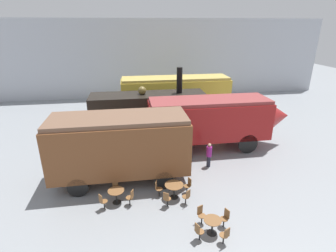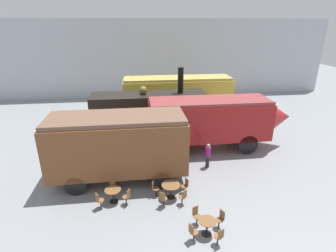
# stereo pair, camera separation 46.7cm
# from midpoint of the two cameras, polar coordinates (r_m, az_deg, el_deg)

# --- Properties ---
(ground_plane) EXTENTS (80.00, 80.00, 0.00)m
(ground_plane) POSITION_cam_midpoint_polar(r_m,az_deg,el_deg) (18.26, -1.36, -5.88)
(ground_plane) COLOR gray
(backdrop_wall) EXTENTS (44.00, 0.15, 9.00)m
(backdrop_wall) POSITION_cam_midpoint_polar(r_m,az_deg,el_deg) (32.03, -5.21, 14.30)
(backdrop_wall) COLOR #B2B7C1
(backdrop_wall) RESTS_ON ground_plane
(passenger_coach_vintage) EXTENTS (10.41, 2.78, 3.62)m
(passenger_coach_vintage) POSITION_cam_midpoint_polar(r_m,az_deg,el_deg) (25.77, 1.11, 7.49)
(passenger_coach_vintage) COLOR gold
(passenger_coach_vintage) RESTS_ON ground_plane
(steam_locomotive) EXTENTS (9.15, 2.60, 5.21)m
(steam_locomotive) POSITION_cam_midpoint_polar(r_m,az_deg,el_deg) (21.26, -4.86, 3.80)
(steam_locomotive) COLOR black
(steam_locomotive) RESTS_ON ground_plane
(streamlined_locomotive) EXTENTS (10.12, 2.69, 3.62)m
(streamlined_locomotive) POSITION_cam_midpoint_polar(r_m,az_deg,el_deg) (18.59, 10.30, 1.70)
(streamlined_locomotive) COLOR maroon
(streamlined_locomotive) RESTS_ON ground_plane
(passenger_coach_wooden) EXTENTS (7.41, 2.85, 3.81)m
(passenger_coach_wooden) POSITION_cam_midpoint_polar(r_m,az_deg,el_deg) (14.64, -11.30, -3.79)
(passenger_coach_wooden) COLOR brown
(passenger_coach_wooden) RESTS_ON ground_plane
(cafe_table_near) EXTENTS (0.95, 0.95, 0.77)m
(cafe_table_near) POSITION_cam_midpoint_polar(r_m,az_deg,el_deg) (13.62, 0.34, -13.16)
(cafe_table_near) COLOR black
(cafe_table_near) RESTS_ON ground_plane
(cafe_table_mid) EXTENTS (0.76, 0.76, 0.71)m
(cafe_table_mid) POSITION_cam_midpoint_polar(r_m,az_deg,el_deg) (11.84, 8.47, -20.21)
(cafe_table_mid) COLOR black
(cafe_table_mid) RESTS_ON ground_plane
(cafe_table_far) EXTENTS (0.81, 0.81, 0.71)m
(cafe_table_far) POSITION_cam_midpoint_polar(r_m,az_deg,el_deg) (13.62, -12.21, -14.12)
(cafe_table_far) COLOR black
(cafe_table_far) RESTS_ON ground_plane
(cafe_chair_0) EXTENTS (0.40, 0.40, 0.87)m
(cafe_chair_0) POSITION_cam_midpoint_polar(r_m,az_deg,el_deg) (13.07, -1.34, -15.47)
(cafe_chair_0) COLOR black
(cafe_chair_0) RESTS_ON ground_plane
(cafe_chair_1) EXTENTS (0.40, 0.40, 0.87)m
(cafe_chair_1) POSITION_cam_midpoint_polar(r_m,az_deg,el_deg) (13.23, 3.08, -15.00)
(cafe_chair_1) COLOR black
(cafe_chair_1) RESTS_ON ground_plane
(cafe_chair_2) EXTENTS (0.39, 0.37, 0.87)m
(cafe_chair_2) POSITION_cam_midpoint_polar(r_m,az_deg,el_deg) (14.04, 3.46, -12.61)
(cafe_chair_2) COLOR black
(cafe_chair_2) RESTS_ON ground_plane
(cafe_chair_3) EXTENTS (0.36, 0.36, 0.87)m
(cafe_chair_3) POSITION_cam_midpoint_polar(r_m,az_deg,el_deg) (14.38, -0.28, -11.66)
(cafe_chair_3) COLOR black
(cafe_chair_3) RESTS_ON ground_plane
(cafe_chair_4) EXTENTS (0.39, 0.37, 0.87)m
(cafe_chair_4) POSITION_cam_midpoint_polar(r_m,az_deg,el_deg) (13.81, -3.25, -13.26)
(cafe_chair_4) COLOR black
(cafe_chair_4) RESTS_ON ground_plane
(cafe_chair_5) EXTENTS (0.40, 0.38, 0.87)m
(cafe_chair_5) POSITION_cam_midpoint_polar(r_m,az_deg,el_deg) (11.48, 5.43, -21.77)
(cafe_chair_5) COLOR black
(cafe_chair_5) RESTS_ON ground_plane
(cafe_chair_6) EXTENTS (0.38, 0.40, 0.87)m
(cafe_chair_6) POSITION_cam_midpoint_polar(r_m,az_deg,el_deg) (11.46, 11.12, -22.23)
(cafe_chair_6) COLOR black
(cafe_chair_6) RESTS_ON ground_plane
(cafe_chair_7) EXTENTS (0.40, 0.38, 0.87)m
(cafe_chair_7) POSITION_cam_midpoint_polar(r_m,az_deg,el_deg) (12.26, 11.25, -18.85)
(cafe_chair_7) COLOR black
(cafe_chair_7) RESTS_ON ground_plane
(cafe_chair_8) EXTENTS (0.38, 0.40, 0.87)m
(cafe_chair_8) POSITION_cam_midpoint_polar(r_m,az_deg,el_deg) (12.28, 6.04, -18.44)
(cafe_chair_8) COLOR black
(cafe_chair_8) RESTS_ON ground_plane
(cafe_chair_9) EXTENTS (0.40, 0.40, 0.87)m
(cafe_chair_9) POSITION_cam_midpoint_polar(r_m,az_deg,el_deg) (13.35, -15.10, -15.45)
(cafe_chair_9) COLOR black
(cafe_chair_9) RESTS_ON ground_plane
(cafe_chair_10) EXTENTS (0.40, 0.38, 0.87)m
(cafe_chair_10) POSITION_cam_midpoint_polar(r_m,az_deg,el_deg) (13.34, -9.13, -14.94)
(cafe_chair_10) COLOR black
(cafe_chair_10) RESTS_ON ground_plane
(cafe_chair_11) EXTENTS (0.36, 0.37, 0.87)m
(cafe_chair_11) POSITION_cam_midpoint_polar(r_m,az_deg,el_deg) (14.29, -12.34, -12.48)
(cafe_chair_11) COLOR black
(cafe_chair_11) RESTS_ON ground_plane
(visitor_person) EXTENTS (0.34, 0.34, 1.58)m
(visitor_person) POSITION_cam_midpoint_polar(r_m,az_deg,el_deg) (16.38, 8.11, -6.12)
(visitor_person) COLOR #262633
(visitor_person) RESTS_ON ground_plane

